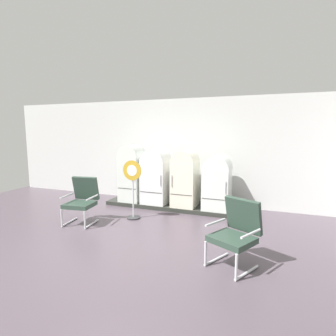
% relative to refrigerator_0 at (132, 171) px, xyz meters
% --- Properties ---
extents(ground, '(12.00, 10.00, 0.05)m').
position_rel_refrigerator_0_xyz_m(ground, '(1.20, -2.89, -0.96)').
color(ground, '#4F434C').
extents(back_wall, '(11.76, 0.12, 2.95)m').
position_rel_refrigerator_0_xyz_m(back_wall, '(1.20, 0.77, 0.55)').
color(back_wall, silver).
rests_on(back_wall, ground).
extents(display_plinth, '(3.70, 0.95, 0.10)m').
position_rel_refrigerator_0_xyz_m(display_plinth, '(1.20, 0.14, -0.89)').
color(display_plinth, '#2C2F29').
rests_on(display_plinth, ground).
extents(refrigerator_0, '(0.60, 0.62, 1.57)m').
position_rel_refrigerator_0_xyz_m(refrigerator_0, '(0.00, 0.00, 0.00)').
color(refrigerator_0, silver).
rests_on(refrigerator_0, display_plinth).
extents(refrigerator_1, '(0.67, 0.71, 1.46)m').
position_rel_refrigerator_0_xyz_m(refrigerator_1, '(0.72, 0.04, -0.07)').
color(refrigerator_1, white).
rests_on(refrigerator_1, display_plinth).
extents(refrigerator_2, '(0.61, 0.67, 1.45)m').
position_rel_refrigerator_0_xyz_m(refrigerator_2, '(1.55, 0.03, -0.07)').
color(refrigerator_2, silver).
rests_on(refrigerator_2, display_plinth).
extents(refrigerator_3, '(0.65, 0.72, 1.36)m').
position_rel_refrigerator_0_xyz_m(refrigerator_3, '(2.38, 0.05, -0.12)').
color(refrigerator_3, silver).
rests_on(refrigerator_3, display_plinth).
extents(armchair_left, '(0.72, 0.74, 1.02)m').
position_rel_refrigerator_0_xyz_m(armchair_left, '(-0.30, -1.75, -0.39)').
color(armchair_left, silver).
rests_on(armchair_left, ground).
extents(armchair_right, '(0.84, 0.86, 1.02)m').
position_rel_refrigerator_0_xyz_m(armchair_right, '(3.15, -2.50, -0.39)').
color(armchair_right, silver).
rests_on(armchair_right, ground).
extents(sign_stand, '(0.46, 0.32, 1.38)m').
position_rel_refrigerator_0_xyz_m(sign_stand, '(0.63, -1.11, -0.26)').
color(sign_stand, '#2D2D30').
rests_on(sign_stand, ground).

